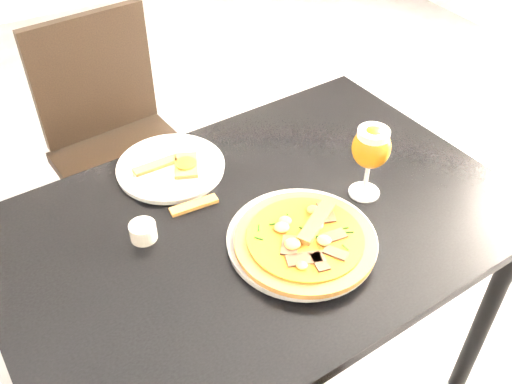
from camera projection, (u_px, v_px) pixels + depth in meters
ground at (262, 329)px, 1.99m from camera, size 6.00×6.00×0.00m
dining_table at (259, 246)px, 1.39m from camera, size 1.25×0.88×0.75m
chair_far at (120, 144)px, 1.95m from camera, size 0.47×0.47×0.93m
plate_main at (302, 241)px, 1.26m from camera, size 0.43×0.43×0.02m
pizza at (305, 239)px, 1.24m from camera, size 0.31×0.31×0.03m
plate_second at (171, 167)px, 1.46m from camera, size 0.35×0.35×0.01m
crust_scraps at (176, 165)px, 1.45m from camera, size 0.17×0.11×0.01m
loose_crust at (194, 205)px, 1.36m from camera, size 0.12×0.03×0.01m
sauce_cup at (143, 231)px, 1.27m from camera, size 0.06×0.06×0.04m
beer_glass at (371, 148)px, 1.31m from camera, size 0.09×0.09×0.19m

